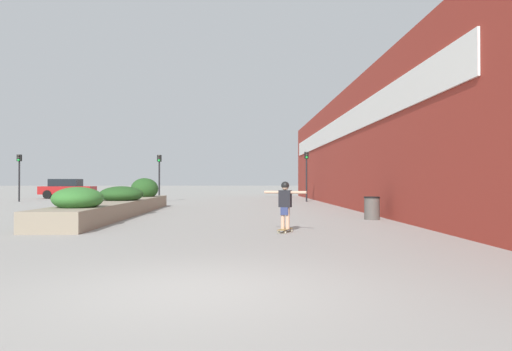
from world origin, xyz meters
TOP-DOWN VIEW (x-y plane):
  - ground_plane at (0.00, 0.00)m, footprint 300.00×300.00m
  - building_wall_right at (6.16, 19.17)m, footprint 0.67×42.94m
  - planter_box at (-4.41, 14.09)m, footprint 1.78×14.86m
  - skateboard at (1.73, 7.03)m, footprint 0.50×0.77m
  - skateboarder at (1.73, 7.03)m, footprint 1.11×0.55m
  - trash_bin at (5.21, 11.36)m, footprint 0.57×0.57m
  - car_leftmost at (-13.37, 33.81)m, footprint 4.06×2.03m
  - car_center_left at (14.66, 34.56)m, footprint 4.12×1.93m
  - traffic_light_left at (-5.03, 27.53)m, footprint 0.28×0.30m
  - traffic_light_right at (4.90, 27.00)m, footprint 0.28×0.30m
  - traffic_light_far_left at (-14.38, 27.51)m, footprint 0.28×0.30m

SIDE VIEW (x-z plane):
  - ground_plane at x=0.00m, z-range 0.00..0.00m
  - skateboard at x=1.73m, z-range 0.02..0.12m
  - trash_bin at x=5.21m, z-range 0.00..0.82m
  - planter_box at x=-4.41m, z-range -0.30..1.23m
  - car_center_left at x=14.66m, z-range 0.05..1.47m
  - car_leftmost at x=-13.37m, z-range 0.04..1.59m
  - skateboarder at x=1.73m, z-range 0.23..1.50m
  - traffic_light_left at x=-5.03m, z-range 0.60..3.74m
  - traffic_light_far_left at x=-14.38m, z-range 0.60..3.76m
  - traffic_light_right at x=4.90m, z-range 0.62..3.96m
  - building_wall_right at x=6.16m, z-range 0.02..6.14m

